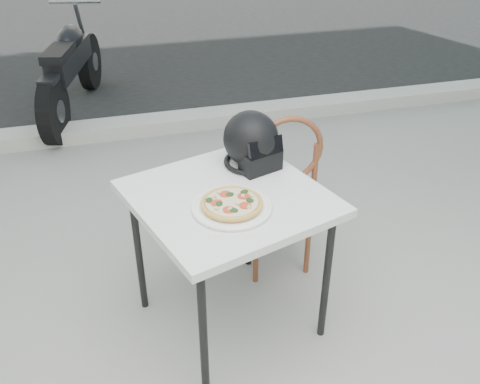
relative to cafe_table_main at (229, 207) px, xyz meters
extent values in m
cube|color=black|center=(-0.08, 6.43, -0.70)|extent=(30.00, 8.00, 0.00)
cube|color=#ACAAA1|center=(-0.08, 2.43, -0.64)|extent=(30.00, 0.25, 0.12)
cube|color=silver|center=(0.00, 0.00, 0.05)|extent=(1.01, 1.01, 0.04)
cylinder|color=black|center=(-0.22, -0.42, -0.34)|extent=(0.05, 0.05, 0.73)
cylinder|color=black|center=(0.42, -0.22, -0.34)|extent=(0.05, 0.05, 0.73)
cylinder|color=black|center=(-0.42, 0.22, -0.34)|extent=(0.05, 0.05, 0.73)
cylinder|color=black|center=(0.22, 0.42, -0.34)|extent=(0.05, 0.05, 0.73)
cylinder|color=white|center=(-0.02, -0.12, 0.08)|extent=(0.44, 0.44, 0.01)
torus|color=white|center=(-0.02, -0.12, 0.08)|extent=(0.46, 0.46, 0.02)
cylinder|color=gold|center=(-0.02, -0.12, 0.10)|extent=(0.32, 0.32, 0.01)
torus|color=gold|center=(-0.02, -0.12, 0.10)|extent=(0.33, 0.33, 0.02)
cylinder|color=#BE3615|center=(-0.02, -0.12, 0.10)|extent=(0.29, 0.29, 0.00)
cylinder|color=beige|center=(-0.02, -0.12, 0.11)|extent=(0.28, 0.28, 0.00)
cylinder|color=red|center=(0.04, -0.09, 0.11)|extent=(0.06, 0.06, 0.00)
cylinder|color=red|center=(-0.03, -0.06, 0.11)|extent=(0.06, 0.06, 0.00)
cylinder|color=red|center=(-0.08, -0.12, 0.11)|extent=(0.06, 0.06, 0.00)
cylinder|color=red|center=(-0.04, -0.18, 0.11)|extent=(0.06, 0.06, 0.00)
cylinder|color=red|center=(0.03, -0.17, 0.11)|extent=(0.06, 0.06, 0.00)
ellipsoid|color=#183814|center=(-0.01, -0.07, 0.11)|extent=(0.04, 0.04, 0.01)
ellipsoid|color=#183814|center=(-0.07, -0.13, 0.11)|extent=(0.04, 0.05, 0.01)
ellipsoid|color=#183814|center=(0.06, -0.14, 0.11)|extent=(0.04, 0.05, 0.01)
ellipsoid|color=#183814|center=(-0.03, -0.19, 0.11)|extent=(0.05, 0.04, 0.01)
ellipsoid|color=#183814|center=(0.06, -0.06, 0.11)|extent=(0.05, 0.04, 0.01)
ellipsoid|color=#183814|center=(-0.11, -0.09, 0.11)|extent=(0.04, 0.05, 0.01)
cylinder|color=#DDCF87|center=(0.00, -0.15, 0.11)|extent=(0.02, 0.02, 0.02)
cylinder|color=#DDCF87|center=(-0.08, -0.07, 0.11)|extent=(0.02, 0.02, 0.02)
cylinder|color=#DDCF87|center=(0.04, -0.10, 0.11)|extent=(0.02, 0.02, 0.02)
cylinder|color=#DDCF87|center=(-0.05, -0.04, 0.11)|extent=(0.02, 0.02, 0.02)
cylinder|color=#DDCF87|center=(0.04, -0.19, 0.11)|extent=(0.02, 0.02, 0.02)
cylinder|color=#DDCF87|center=(-0.09, -0.16, 0.11)|extent=(0.02, 0.02, 0.02)
cylinder|color=#DDCF87|center=(0.08, -0.11, 0.11)|extent=(0.02, 0.02, 0.02)
cylinder|color=#DDCF87|center=(-0.04, -0.18, 0.11)|extent=(0.02, 0.02, 0.02)
ellipsoid|color=black|center=(0.18, 0.25, 0.21)|extent=(0.34, 0.35, 0.27)
cube|color=black|center=(0.20, 0.17, 0.12)|extent=(0.22, 0.16, 0.11)
torus|color=black|center=(0.18, 0.25, 0.08)|extent=(0.34, 0.34, 0.02)
cube|color=black|center=(0.21, 0.14, 0.21)|extent=(0.19, 0.09, 0.09)
cube|color=brown|center=(0.37, 0.41, -0.27)|extent=(0.38, 0.38, 0.03)
cylinder|color=brown|center=(0.52, 0.56, -0.49)|extent=(0.03, 0.03, 0.42)
cylinder|color=brown|center=(0.21, 0.56, -0.49)|extent=(0.03, 0.03, 0.42)
cylinder|color=brown|center=(0.52, 0.25, -0.49)|extent=(0.03, 0.03, 0.42)
cylinder|color=brown|center=(0.21, 0.26, -0.49)|extent=(0.03, 0.03, 0.42)
cylinder|color=brown|center=(0.52, 0.24, -0.07)|extent=(0.03, 0.03, 0.40)
cylinder|color=brown|center=(0.21, 0.25, -0.07)|extent=(0.03, 0.03, 0.40)
torus|color=brown|center=(0.37, 0.25, 0.12)|extent=(0.38, 0.03, 0.38)
cylinder|color=black|center=(-0.57, 3.68, -0.42)|extent=(0.25, 0.57, 0.56)
cylinder|color=gray|center=(-0.57, 3.68, -0.42)|extent=(0.17, 0.21, 0.19)
cylinder|color=black|center=(-0.89, 2.41, -0.42)|extent=(0.25, 0.57, 0.56)
cylinder|color=gray|center=(-0.89, 2.41, -0.42)|extent=(0.17, 0.21, 0.19)
cube|color=black|center=(-0.73, 3.04, -0.18)|extent=(0.41, 1.00, 0.21)
ellipsoid|color=black|center=(-0.69, 3.18, -0.02)|extent=(0.30, 0.43, 0.21)
cube|color=black|center=(-0.80, 2.77, -0.04)|extent=(0.30, 0.50, 0.08)
cylinder|color=gray|center=(-0.58, 3.61, -0.12)|extent=(0.12, 0.30, 0.67)
cylinder|color=gray|center=(-0.61, 3.50, 0.22)|extent=(0.48, 0.15, 0.03)
cube|color=black|center=(-0.89, 2.43, -0.15)|extent=(0.18, 0.23, 0.05)
camera|label=1|loc=(-0.49, -1.98, 1.33)|focal=40.00mm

